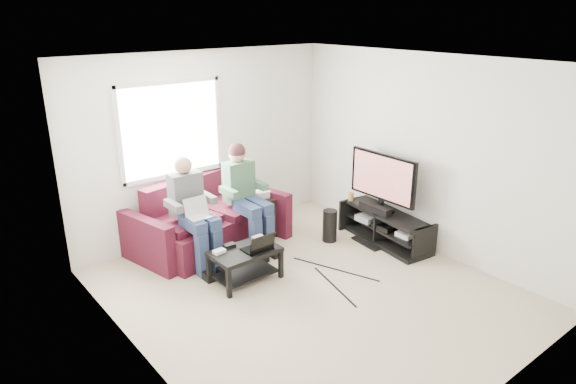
{
  "coord_description": "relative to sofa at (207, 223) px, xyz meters",
  "views": [
    {
      "loc": [
        -3.49,
        -3.9,
        3.09
      ],
      "look_at": [
        0.16,
        0.6,
        1.03
      ],
      "focal_mm": 32.0,
      "sensor_mm": 36.0,
      "label": 1
    }
  ],
  "objects": [
    {
      "name": "wall_back",
      "position": [
        0.27,
        0.43,
        0.96
      ],
      "size": [
        4.5,
        0.0,
        4.5
      ],
      "primitive_type": "plane",
      "rotation": [
        1.57,
        0.0,
        0.0
      ],
      "color": "silver",
      "rests_on": "floor"
    },
    {
      "name": "console_black",
      "position": [
        1.97,
        -1.53,
        -0.06
      ],
      "size": [
        0.38,
        0.3,
        0.07
      ],
      "primitive_type": "cube",
      "color": "black",
      "rests_on": "tv_stand"
    },
    {
      "name": "laptop_silver",
      "position": [
        -0.4,
        -0.53,
        0.42
      ],
      "size": [
        0.35,
        0.27,
        0.24
      ],
      "primitive_type": null,
      "rotation": [
        0.0,
        0.0,
        0.17
      ],
      "color": "silver",
      "rests_on": "person_left"
    },
    {
      "name": "wall_front",
      "position": [
        0.27,
        -4.07,
        0.96
      ],
      "size": [
        4.5,
        0.0,
        4.5
      ],
      "primitive_type": "plane",
      "rotation": [
        -1.57,
        0.0,
        0.0
      ],
      "color": "silver",
      "rests_on": "floor"
    },
    {
      "name": "wall_left",
      "position": [
        -1.73,
        -1.82,
        0.96
      ],
      "size": [
        0.0,
        4.5,
        4.5
      ],
      "primitive_type": "plane",
      "rotation": [
        1.57,
        0.0,
        1.57
      ],
      "color": "silver",
      "rests_on": "floor"
    },
    {
      "name": "floor",
      "position": [
        0.27,
        -1.82,
        -0.34
      ],
      "size": [
        4.5,
        4.5,
        0.0
      ],
      "primitive_type": "plane",
      "color": "beige",
      "rests_on": "ground"
    },
    {
      "name": "person_left",
      "position": [
        -0.4,
        -0.37,
        0.43
      ],
      "size": [
        0.4,
        0.7,
        1.39
      ],
      "color": "navy",
      "rests_on": "sofa"
    },
    {
      "name": "window",
      "position": [
        -0.23,
        0.41,
        1.26
      ],
      "size": [
        1.48,
        0.04,
        1.28
      ],
      "color": "white",
      "rests_on": "wall_back"
    },
    {
      "name": "end_table",
      "position": [
        0.78,
        -0.18,
        -0.04
      ],
      "size": [
        0.39,
        0.39,
        0.67
      ],
      "color": "black",
      "rests_on": "floor"
    },
    {
      "name": "console_grey",
      "position": [
        1.97,
        -1.18,
        -0.05
      ],
      "size": [
        0.34,
        0.26,
        0.08
      ],
      "primitive_type": "cube",
      "color": "gray",
      "rests_on": "tv_stand"
    },
    {
      "name": "soundbar",
      "position": [
        1.85,
        -1.38,
        0.17
      ],
      "size": [
        0.12,
        0.5,
        0.1
      ],
      "primitive_type": "cube",
      "color": "black",
      "rests_on": "tv_stand"
    },
    {
      "name": "controller_b",
      "position": [
        -0.25,
        -0.95,
        0.08
      ],
      "size": [
        0.14,
        0.1,
        0.04
      ],
      "primitive_type": "cube",
      "rotation": [
        0.0,
        0.0,
        -0.06
      ],
      "color": "black",
      "rests_on": "coffee_table"
    },
    {
      "name": "coffee_table",
      "position": [
        -0.15,
        -1.13,
        -0.04
      ],
      "size": [
        0.81,
        0.49,
        0.4
      ],
      "color": "black",
      "rests_on": "floor"
    },
    {
      "name": "laptop_black",
      "position": [
        -0.03,
        -1.21,
        0.18
      ],
      "size": [
        0.36,
        0.27,
        0.24
      ],
      "primitive_type": null,
      "rotation": [
        0.0,
        0.0,
        0.08
      ],
      "color": "black",
      "rests_on": "coffee_table"
    },
    {
      "name": "person_right",
      "position": [
        0.4,
        -0.35,
        0.49
      ],
      "size": [
        0.4,
        0.71,
        1.43
      ],
      "color": "navy",
      "rests_on": "sofa"
    },
    {
      "name": "tv_stand",
      "position": [
        1.97,
        -1.48,
        -0.13
      ],
      "size": [
        0.6,
        1.43,
        0.46
      ],
      "color": "black",
      "rests_on": "floor"
    },
    {
      "name": "controller_a",
      "position": [
        -0.43,
        -1.01,
        0.08
      ],
      "size": [
        0.15,
        0.1,
        0.04
      ],
      "primitive_type": "cube",
      "rotation": [
        0.0,
        0.0,
        0.09
      ],
      "color": "silver",
      "rests_on": "coffee_table"
    },
    {
      "name": "console_white",
      "position": [
        1.97,
        -1.88,
        -0.06
      ],
      "size": [
        0.3,
        0.22,
        0.06
      ],
      "primitive_type": "cube",
      "color": "silver",
      "rests_on": "tv_stand"
    },
    {
      "name": "keyboard_floor",
      "position": [
        1.74,
        -1.36,
        -0.32
      ],
      "size": [
        0.23,
        0.52,
        0.03
      ],
      "primitive_type": "cube",
      "rotation": [
        0.0,
        0.0,
        -0.13
      ],
      "color": "black",
      "rests_on": "floor"
    },
    {
      "name": "sofa",
      "position": [
        0.0,
        0.0,
        0.0
      ],
      "size": [
        2.17,
        1.27,
        0.93
      ],
      "color": "#4B1222",
      "rests_on": "floor"
    },
    {
      "name": "wall_right",
      "position": [
        2.27,
        -1.82,
        0.96
      ],
      "size": [
        0.0,
        4.5,
        4.5
      ],
      "primitive_type": "plane",
      "rotation": [
        1.57,
        0.0,
        -1.57
      ],
      "color": "silver",
      "rests_on": "floor"
    },
    {
      "name": "tv",
      "position": [
        1.97,
        -1.38,
        0.58
      ],
      "size": [
        0.12,
        1.1,
        0.81
      ],
      "color": "black",
      "rests_on": "tv_stand"
    },
    {
      "name": "controller_c",
      "position": [
        0.15,
        -0.98,
        0.08
      ],
      "size": [
        0.14,
        0.1,
        0.04
      ],
      "primitive_type": "cube",
      "rotation": [
        0.0,
        0.0,
        0.04
      ],
      "color": "gray",
      "rests_on": "coffee_table"
    },
    {
      "name": "drink_cup",
      "position": [
        1.92,
        -0.85,
        0.18
      ],
      "size": [
        0.08,
        0.08,
        0.12
      ],
      "primitive_type": "cylinder",
      "color": "#A77948",
      "rests_on": "tv_stand"
    },
    {
      "name": "ceiling",
      "position": [
        0.27,
        -1.82,
        2.26
      ],
      "size": [
        4.5,
        4.5,
        0.0
      ],
      "primitive_type": "plane",
      "rotation": [
        3.14,
        0.0,
        0.0
      ],
      "color": "white",
      "rests_on": "wall_back"
    },
    {
      "name": "subwoofer",
      "position": [
        1.41,
        -0.95,
        -0.11
      ],
      "size": [
        0.2,
        0.2,
        0.46
      ],
      "primitive_type": "cylinder",
      "color": "black",
      "rests_on": "floor"
    }
  ]
}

